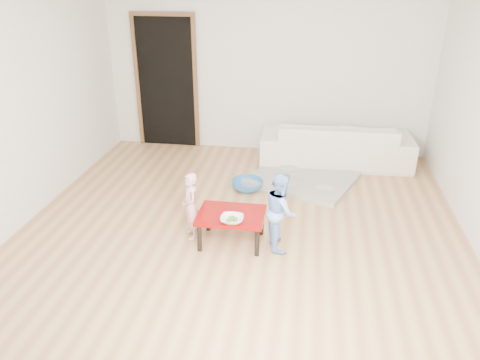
% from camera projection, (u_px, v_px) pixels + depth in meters
% --- Properties ---
extents(floor, '(5.00, 5.00, 0.01)m').
position_uv_depth(floor, '(243.00, 224.00, 5.45)').
color(floor, '#A67147').
rests_on(floor, ground).
extents(back_wall, '(5.00, 0.02, 2.60)m').
position_uv_depth(back_wall, '(267.00, 69.00, 7.15)').
color(back_wall, silver).
rests_on(back_wall, floor).
extents(left_wall, '(0.02, 5.00, 2.60)m').
position_uv_depth(left_wall, '(23.00, 106.00, 5.26)').
color(left_wall, silver).
rests_on(left_wall, floor).
extents(doorway, '(1.02, 0.08, 2.11)m').
position_uv_depth(doorway, '(167.00, 83.00, 7.47)').
color(doorway, brown).
rests_on(doorway, back_wall).
extents(sofa, '(2.24, 0.93, 0.65)m').
position_uv_depth(sofa, '(336.00, 143.00, 7.00)').
color(sofa, silver).
rests_on(sofa, floor).
extents(cushion, '(0.54, 0.49, 0.13)m').
position_uv_depth(cushion, '(313.00, 135.00, 6.80)').
color(cushion, orange).
rests_on(cushion, sofa).
extents(red_table, '(0.71, 0.53, 0.35)m').
position_uv_depth(red_table, '(231.00, 228.00, 5.01)').
color(red_table, '#7B0706').
rests_on(red_table, floor).
extents(bowl, '(0.24, 0.24, 0.06)m').
position_uv_depth(bowl, '(232.00, 219.00, 4.77)').
color(bowl, white).
rests_on(bowl, red_table).
extents(broccoli, '(0.12, 0.12, 0.06)m').
position_uv_depth(broccoli, '(232.00, 220.00, 4.77)').
color(broccoli, '#2D5919').
rests_on(broccoli, red_table).
extents(child_pink, '(0.29, 0.33, 0.76)m').
position_uv_depth(child_pink, '(191.00, 206.00, 5.04)').
color(child_pink, '#E36780').
rests_on(child_pink, floor).
extents(child_blue, '(0.40, 0.47, 0.85)m').
position_uv_depth(child_blue, '(281.00, 211.00, 4.85)').
color(child_blue, '#6999F5').
rests_on(child_blue, floor).
extents(basin, '(0.43, 0.43, 0.13)m').
position_uv_depth(basin, '(247.00, 185.00, 6.25)').
color(basin, '#2B63A3').
rests_on(basin, floor).
extents(blanket, '(1.65, 1.52, 0.07)m').
position_uv_depth(blanket, '(302.00, 179.00, 6.51)').
color(blanket, '#BCBAA6').
rests_on(blanket, floor).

